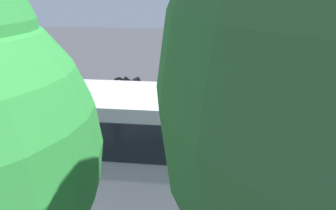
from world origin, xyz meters
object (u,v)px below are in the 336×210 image
spectator_right (143,127)px  spectator_far_left (242,131)px  traffic_cone (184,98)px  stunt_motorcycle (134,87)px  spectator_centre (177,128)px  spectator_left (209,130)px  parked_motorcycle_silver (125,151)px  tour_bus (179,151)px

spectator_right → spectator_far_left: bearing=176.5°
spectator_right → traffic_cone: (-1.37, -5.91, -0.72)m
spectator_far_left → stunt_motorcycle: spectator_far_left is taller
spectator_right → spectator_centre: bearing=179.8°
spectator_centre → stunt_motorcycle: bearing=-65.0°
traffic_cone → stunt_motorcycle: bearing=12.5°
spectator_left → parked_motorcycle_silver: spectator_left is taller
spectator_right → parked_motorcycle_silver: (0.50, 0.99, -0.54)m
tour_bus → spectator_left: tour_bus is taller
spectator_right → traffic_cone: spectator_right is taller
spectator_left → spectator_centre: size_ratio=0.98×
spectator_far_left → spectator_right: spectator_far_left is taller
spectator_far_left → spectator_right: 3.61m
spectator_left → spectator_centre: bearing=-2.1°
tour_bus → spectator_centre: bearing=-86.7°
spectator_far_left → traffic_cone: size_ratio=2.78×
spectator_centre → traffic_cone: spectator_centre is taller
spectator_far_left → stunt_motorcycle: (4.82, -5.55, -0.05)m
tour_bus → stunt_motorcycle: 8.96m
spectator_far_left → spectator_right: (3.60, -0.22, -0.03)m
spectator_centre → parked_motorcycle_silver: bearing=29.1°
parked_motorcycle_silver → traffic_cone: 7.15m
parked_motorcycle_silver → traffic_cone: parked_motorcycle_silver is taller
spectator_centre → parked_motorcycle_silver: spectator_centre is taller
spectator_far_left → spectator_left: size_ratio=1.05×
spectator_far_left → spectator_left: bearing=-8.3°
tour_bus → stunt_motorcycle: bearing=-72.6°
tour_bus → spectator_right: size_ratio=5.64×
parked_motorcycle_silver → spectator_far_left: bearing=-169.3°
tour_bus → spectator_left: (-0.96, -3.15, -0.66)m
spectator_left → traffic_cone: size_ratio=2.64×
tour_bus → stunt_motorcycle: tour_bus is taller
spectator_left → spectator_right: spectator_right is taller
spectator_right → traffic_cone: 6.11m
spectator_centre → traffic_cone: bearing=-91.0°
tour_bus → spectator_right: (1.46, -3.20, -0.62)m
stunt_motorcycle → tour_bus: bearing=107.4°
parked_motorcycle_silver → traffic_cone: bearing=-105.2°
stunt_motorcycle → traffic_cone: 2.75m
tour_bus → spectator_left: size_ratio=5.82×
spectator_far_left → traffic_cone: bearing=-70.0°
spectator_left → traffic_cone: (1.04, -5.95, -0.68)m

